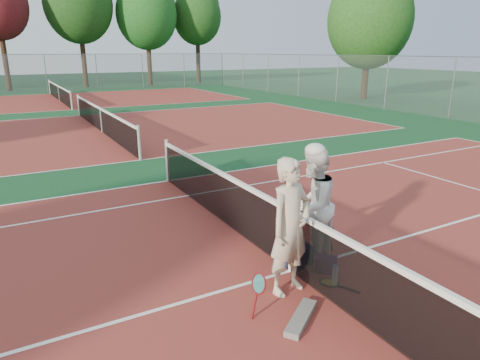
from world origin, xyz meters
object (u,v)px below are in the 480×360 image
player_b (312,205)px  racket_black_held (327,238)px  sports_bag_purple (326,265)px  water_bottle (335,276)px  sports_bag_navy (298,256)px  racket_spare (329,283)px  net_main (292,241)px  racket_red (259,295)px  player_a (290,227)px

player_b → racket_black_held: size_ratio=3.30×
racket_black_held → sports_bag_purple: (-0.42, -0.48, -0.16)m
sports_bag_purple → water_bottle: (-0.14, -0.36, 0.03)m
sports_bag_navy → sports_bag_purple: size_ratio=1.38×
racket_spare → sports_bag_purple: sports_bag_purple is taller
sports_bag_purple → water_bottle: size_ratio=1.02×
racket_spare → water_bottle: (0.04, -0.07, 0.14)m
net_main → sports_bag_purple: size_ratio=35.98×
racket_black_held → sports_bag_navy: size_ratio=1.35×
racket_spare → water_bottle: water_bottle is taller
player_b → racket_red: player_b is taller
racket_red → player_b: bearing=16.9°
racket_black_held → sports_bag_purple: racket_black_held is taller
sports_bag_navy → water_bottle: bearing=-80.8°
player_a → racket_black_held: bearing=14.0°
racket_red → racket_black_held: racket_red is taller
player_a → sports_bag_purple: size_ratio=6.36×
sports_bag_navy → player_b: bearing=17.7°
racket_black_held → racket_spare: racket_black_held is taller
sports_bag_purple → racket_red: bearing=-163.2°
player_b → racket_spare: size_ratio=3.12×
net_main → water_bottle: 0.81m
sports_bag_navy → player_a: bearing=-136.9°
player_b → sports_bag_purple: bearing=56.1°
player_b → water_bottle: 1.17m
net_main → racket_spare: net_main is taller
player_a → racket_red: bearing=-168.3°
player_a → racket_red: (-0.69, -0.31, -0.68)m
player_b → racket_red: size_ratio=3.18×
net_main → racket_red: bearing=-144.5°
player_b → water_bottle: bearing=49.7°
sports_bag_navy → net_main: bearing=-157.1°
racket_black_held → sports_bag_navy: bearing=-8.8°
player_a → player_b: bearing=22.5°
net_main → player_b: player_b is taller
sports_bag_navy → water_bottle: (0.12, -0.74, -0.02)m
racket_red → sports_bag_purple: 1.57m
racket_red → sports_bag_navy: bearing=19.8°
racket_black_held → water_bottle: racket_black_held is taller
net_main → player_b: bearing=19.7°
player_a → racket_red: size_ratio=3.30×
racket_spare → sports_bag_navy: size_ratio=1.43×
net_main → player_a: (-0.35, -0.43, 0.46)m
racket_black_held → sports_bag_purple: size_ratio=1.86×
racket_red → sports_bag_navy: racket_red is taller
racket_black_held → racket_spare: (-0.60, -0.77, -0.27)m
racket_red → racket_spare: bearing=-7.0°
sports_bag_purple → racket_black_held: bearing=48.9°
player_a → player_b: (0.87, 0.61, -0.04)m
sports_bag_navy → water_bottle: 0.75m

